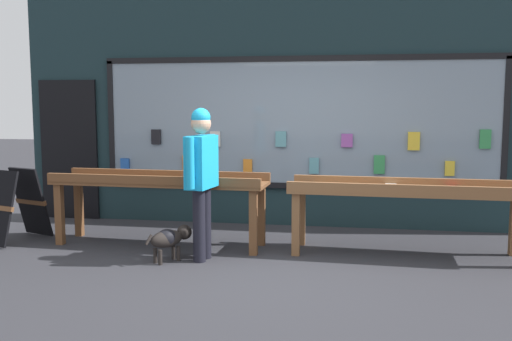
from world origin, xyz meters
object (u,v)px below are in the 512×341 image
object	(u,v)px
small_dog	(170,238)
sandwich_board_sign	(15,205)
display_table_left	(160,187)
display_table_right	(406,195)
person_browsing	(201,172)

from	to	relation	value
small_dog	sandwich_board_sign	world-z (taller)	sandwich_board_sign
display_table_left	display_table_right	size ratio (longest dim) A/B	1.00
person_browsing	display_table_right	bearing A→B (deg)	-66.91
display_table_right	small_dog	bearing A→B (deg)	-164.79
display_table_left	display_table_right	bearing A→B (deg)	0.04
display_table_left	person_browsing	size ratio (longest dim) A/B	1.58
display_table_right	small_dog	size ratio (longest dim) A/B	5.22
display_table_right	display_table_left	bearing A→B (deg)	-179.96
display_table_left	sandwich_board_sign	bearing A→B (deg)	-176.62
display_table_left	small_dog	distance (m)	0.91
person_browsing	sandwich_board_sign	bearing A→B (deg)	88.41
display_table_left	person_browsing	world-z (taller)	person_browsing
small_dog	display_table_left	bearing A→B (deg)	62.93
person_browsing	sandwich_board_sign	size ratio (longest dim) A/B	1.86
display_table_right	person_browsing	size ratio (longest dim) A/B	1.58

